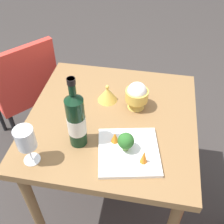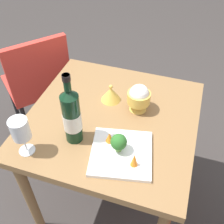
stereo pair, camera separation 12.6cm
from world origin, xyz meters
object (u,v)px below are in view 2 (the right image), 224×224
chair_near_window (39,80)px  wine_bottle (72,116)px  carrot_garnish_right (134,160)px  rice_bowl_lid (111,94)px  wine_glass (20,130)px  serving_plate (121,153)px  carrot_garnish_left (109,137)px  broccoli_floret (119,142)px  rice_bowl (139,97)px

chair_near_window → wine_bottle: size_ratio=2.50×
carrot_garnish_right → rice_bowl_lid: bearing=120.9°
wine_glass → serving_plate: 0.41m
rice_bowl_lid → carrot_garnish_left: size_ratio=1.95×
wine_bottle → broccoli_floret: 0.22m
chair_near_window → carrot_garnish_left: chair_near_window is taller
rice_bowl_lid → carrot_garnish_right: bearing=-59.1°
wine_glass → rice_bowl: (0.38, 0.40, -0.05)m
rice_bowl_lid → serving_plate: rice_bowl_lid is taller
wine_glass → rice_bowl_lid: wine_glass is taller
rice_bowl_lid → serving_plate: bearing=-64.5°
wine_glass → rice_bowl: 0.55m
rice_bowl_lid → carrot_garnish_right: size_ratio=1.56×
wine_glass → carrot_garnish_left: (0.32, 0.14, -0.09)m
serving_plate → broccoli_floret: 0.06m
chair_near_window → broccoli_floret: size_ratio=9.91×
serving_plate → wine_glass: bearing=-164.7°
chair_near_window → carrot_garnish_left: (0.69, -0.53, 0.24)m
wine_bottle → serving_plate: (0.22, -0.02, -0.13)m
chair_near_window → carrot_garnish_right: chair_near_window is taller
wine_bottle → serving_plate: wine_bottle is taller
rice_bowl → serving_plate: (0.00, -0.29, -0.07)m
rice_bowl → carrot_garnish_right: 0.34m
carrot_garnish_left → wine_glass: bearing=-155.5°
wine_bottle → broccoli_floret: size_ratio=3.96×
wine_glass → carrot_garnish_left: wine_glass is taller
rice_bowl → rice_bowl_lid: size_ratio=1.42×
wine_glass → broccoli_floret: bearing=16.7°
chair_near_window → carrot_garnish_right: bearing=-86.5°
rice_bowl_lid → serving_plate: 0.35m
rice_bowl → broccoli_floret: rice_bowl is taller
chair_near_window → wine_bottle: wine_bottle is taller
serving_plate → carrot_garnish_left: (-0.07, 0.04, 0.03)m
wine_bottle → rice_bowl: bearing=51.0°
carrot_garnish_left → serving_plate: bearing=-31.6°
rice_bowl → carrot_garnish_right: rice_bowl is taller
wine_glass → serving_plate: wine_glass is taller
chair_near_window → rice_bowl: size_ratio=6.00×
wine_bottle → serving_plate: size_ratio=1.15×
broccoli_floret → serving_plate: bearing=-22.7°
rice_bowl → carrot_garnish_right: (0.07, -0.34, -0.03)m
chair_near_window → wine_glass: size_ratio=4.75×
rice_bowl_lid → rice_bowl: bearing=-9.4°
chair_near_window → rice_bowl_lid: chair_near_window is taller
wine_bottle → carrot_garnish_left: wine_bottle is taller
wine_bottle → broccoli_floret: wine_bottle is taller
rice_bowl_lid → carrot_garnish_right: rice_bowl_lid is taller
carrot_garnish_left → wine_bottle: bearing=-173.6°
rice_bowl_lid → carrot_garnish_left: (0.09, -0.28, 0.00)m
serving_plate → wine_bottle: bearing=174.1°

